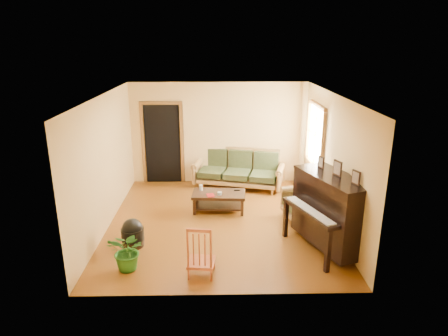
{
  "coord_description": "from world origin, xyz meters",
  "views": [
    {
      "loc": [
        -0.07,
        -7.54,
        3.59
      ],
      "look_at": [
        0.09,
        0.2,
        1.1
      ],
      "focal_mm": 32.0,
      "sensor_mm": 36.0,
      "label": 1
    }
  ],
  "objects_px": {
    "armchair": "(304,200)",
    "sofa": "(238,169)",
    "piano": "(331,213)",
    "coffee_table": "(219,202)",
    "ceramic_crock": "(298,179)",
    "red_chair": "(201,250)",
    "potted_plant": "(128,251)",
    "footstool": "(133,236)"
  },
  "relations": [
    {
      "from": "coffee_table",
      "to": "armchair",
      "type": "xyz_separation_m",
      "value": [
        1.75,
        -0.54,
        0.24
      ]
    },
    {
      "from": "footstool",
      "to": "coffee_table",
      "type": "bearing_deg",
      "value": 44.54
    },
    {
      "from": "sofa",
      "to": "armchair",
      "type": "relative_size",
      "value": 2.44
    },
    {
      "from": "armchair",
      "to": "sofa",
      "type": "bearing_deg",
      "value": 110.64
    },
    {
      "from": "coffee_table",
      "to": "footstool",
      "type": "height_order",
      "value": "coffee_table"
    },
    {
      "from": "red_chair",
      "to": "ceramic_crock",
      "type": "distance_m",
      "value": 4.85
    },
    {
      "from": "coffee_table",
      "to": "red_chair",
      "type": "xyz_separation_m",
      "value": [
        -0.3,
        -2.51,
        0.23
      ]
    },
    {
      "from": "piano",
      "to": "ceramic_crock",
      "type": "xyz_separation_m",
      "value": [
        0.13,
        3.37,
        -0.55
      ]
    },
    {
      "from": "sofa",
      "to": "ceramic_crock",
      "type": "xyz_separation_m",
      "value": [
        1.59,
        0.21,
        -0.34
      ]
    },
    {
      "from": "coffee_table",
      "to": "ceramic_crock",
      "type": "height_order",
      "value": "coffee_table"
    },
    {
      "from": "armchair",
      "to": "potted_plant",
      "type": "relative_size",
      "value": 1.33
    },
    {
      "from": "red_chair",
      "to": "armchair",
      "type": "bearing_deg",
      "value": 50.5
    },
    {
      "from": "sofa",
      "to": "piano",
      "type": "relative_size",
      "value": 1.42
    },
    {
      "from": "red_chair",
      "to": "sofa",
      "type": "bearing_deg",
      "value": 85.4
    },
    {
      "from": "sofa",
      "to": "coffee_table",
      "type": "distance_m",
      "value": 1.59
    },
    {
      "from": "sofa",
      "to": "footstool",
      "type": "bearing_deg",
      "value": -109.3
    },
    {
      "from": "piano",
      "to": "red_chair",
      "type": "relative_size",
      "value": 1.75
    },
    {
      "from": "armchair",
      "to": "potted_plant",
      "type": "height_order",
      "value": "armchair"
    },
    {
      "from": "sofa",
      "to": "piano",
      "type": "height_order",
      "value": "piano"
    },
    {
      "from": "piano",
      "to": "ceramic_crock",
      "type": "relative_size",
      "value": 5.81
    },
    {
      "from": "footstool",
      "to": "ceramic_crock",
      "type": "bearing_deg",
      "value": 41.44
    },
    {
      "from": "coffee_table",
      "to": "ceramic_crock",
      "type": "distance_m",
      "value": 2.69
    },
    {
      "from": "ceramic_crock",
      "to": "potted_plant",
      "type": "height_order",
      "value": "potted_plant"
    },
    {
      "from": "piano",
      "to": "ceramic_crock",
      "type": "distance_m",
      "value": 3.42
    },
    {
      "from": "armchair",
      "to": "potted_plant",
      "type": "distance_m",
      "value": 3.71
    },
    {
      "from": "piano",
      "to": "footstool",
      "type": "xyz_separation_m",
      "value": [
        -3.55,
        0.13,
        -0.49
      ]
    },
    {
      "from": "coffee_table",
      "to": "red_chair",
      "type": "bearing_deg",
      "value": -96.84
    },
    {
      "from": "coffee_table",
      "to": "potted_plant",
      "type": "height_order",
      "value": "potted_plant"
    },
    {
      "from": "footstool",
      "to": "red_chair",
      "type": "distance_m",
      "value": 1.62
    },
    {
      "from": "coffee_table",
      "to": "footstool",
      "type": "distance_m",
      "value": 2.21
    },
    {
      "from": "coffee_table",
      "to": "sofa",
      "type": "bearing_deg",
      "value": 71.4
    },
    {
      "from": "sofa",
      "to": "coffee_table",
      "type": "xyz_separation_m",
      "value": [
        -0.5,
        -1.48,
        -0.27
      ]
    },
    {
      "from": "ceramic_crock",
      "to": "red_chair",
      "type": "bearing_deg",
      "value": -119.68
    },
    {
      "from": "sofa",
      "to": "footstool",
      "type": "xyz_separation_m",
      "value": [
        -2.08,
        -3.03,
        -0.28
      ]
    },
    {
      "from": "coffee_table",
      "to": "armchair",
      "type": "relative_size",
      "value": 1.27
    },
    {
      "from": "coffee_table",
      "to": "armchair",
      "type": "bearing_deg",
      "value": -17.27
    },
    {
      "from": "coffee_table",
      "to": "potted_plant",
      "type": "bearing_deg",
      "value": -122.34
    },
    {
      "from": "sofa",
      "to": "piano",
      "type": "xyz_separation_m",
      "value": [
        1.47,
        -3.17,
        0.21
      ]
    },
    {
      "from": "armchair",
      "to": "ceramic_crock",
      "type": "relative_size",
      "value": 3.38
    },
    {
      "from": "sofa",
      "to": "coffee_table",
      "type": "relative_size",
      "value": 1.93
    },
    {
      "from": "red_chair",
      "to": "ceramic_crock",
      "type": "xyz_separation_m",
      "value": [
        2.39,
        4.2,
        -0.31
      ]
    },
    {
      "from": "footstool",
      "to": "ceramic_crock",
      "type": "height_order",
      "value": "footstool"
    }
  ]
}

